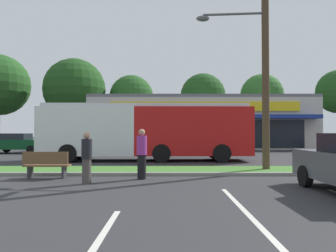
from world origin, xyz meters
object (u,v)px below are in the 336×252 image
bus_stop_bench (48,164)px  car_5 (19,143)px  pedestrian_near_bench (143,154)px  car_1 (157,143)px  pedestrian_by_pole (88,158)px  utility_pole (263,53)px  city_bus (147,130)px

bus_stop_bench → car_5: size_ratio=0.36×
car_5 → pedestrian_near_bench: size_ratio=2.55×
car_1 → pedestrian_by_pole: pedestrian_by_pole is taller
car_1 → pedestrian_near_bench: (0.02, -13.34, 0.08)m
utility_pole → pedestrian_near_bench: size_ratio=5.27×
city_bus → pedestrian_by_pole: size_ratio=7.30×
car_5 → bus_stop_bench: bearing=-61.1°
utility_pole → city_bus: utility_pole is taller
pedestrian_near_bench → bus_stop_bench: bearing=30.2°
car_1 → car_5: (-10.96, 0.56, 0.00)m
car_1 → car_5: car_5 is taller
pedestrian_by_pole → car_5: bearing=158.4°
city_bus → car_5: city_bus is taller
car_1 → pedestrian_near_bench: size_ratio=2.57×
utility_pole → car_1: (-4.86, 11.27, -4.15)m
city_bus → car_5: size_ratio=2.69×
city_bus → bus_stop_bench: (-3.05, -7.03, -1.26)m
pedestrian_near_bench → car_1: bearing=-56.7°
pedestrian_near_bench → pedestrian_by_pole: pedestrian_near_bench is taller
car_1 → pedestrian_near_bench: pedestrian_near_bench is taller
car_5 → pedestrian_near_bench: pedestrian_near_bench is taller
bus_stop_bench → pedestrian_by_pole: size_ratio=0.98×
bus_stop_bench → pedestrian_near_bench: bearing=177.0°
car_1 → utility_pole: bearing=113.3°
pedestrian_near_bench → pedestrian_by_pole: (-1.66, -1.04, -0.05)m
car_5 → pedestrian_by_pole: (9.33, -14.94, 0.02)m
city_bus → pedestrian_by_pole: 8.40m
utility_pole → bus_stop_bench: 9.55m
bus_stop_bench → car_1: size_ratio=0.36×
utility_pole → bus_stop_bench: size_ratio=5.76×
city_bus → pedestrian_near_bench: size_ratio=6.85×
utility_pole → bus_stop_bench: (-8.24, -1.89, -4.44)m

